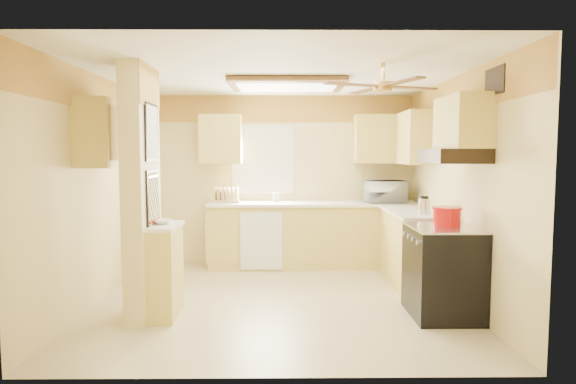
{
  "coord_description": "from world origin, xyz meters",
  "views": [
    {
      "loc": [
        0.06,
        -5.31,
        1.65
      ],
      "look_at": [
        0.11,
        0.35,
        1.19
      ],
      "focal_mm": 30.0,
      "sensor_mm": 36.0,
      "label": 1
    }
  ],
  "objects_px": {
    "dutch_oven": "(447,216)",
    "bowl": "(162,222)",
    "stove": "(443,271)",
    "microwave": "(385,191)",
    "kettle": "(424,206)"
  },
  "relations": [
    {
      "from": "dutch_oven",
      "to": "bowl",
      "type": "bearing_deg",
      "value": 179.69
    },
    {
      "from": "stove",
      "to": "microwave",
      "type": "relative_size",
      "value": 1.62
    },
    {
      "from": "microwave",
      "to": "dutch_oven",
      "type": "xyz_separation_m",
      "value": [
        0.18,
        -2.11,
        -0.08
      ]
    },
    {
      "from": "stove",
      "to": "dutch_oven",
      "type": "bearing_deg",
      "value": 33.15
    },
    {
      "from": "dutch_oven",
      "to": "stove",
      "type": "bearing_deg",
      "value": -146.85
    },
    {
      "from": "bowl",
      "to": "dutch_oven",
      "type": "height_order",
      "value": "dutch_oven"
    },
    {
      "from": "dutch_oven",
      "to": "kettle",
      "type": "bearing_deg",
      "value": 90.62
    },
    {
      "from": "bowl",
      "to": "dutch_oven",
      "type": "bearing_deg",
      "value": -0.31
    },
    {
      "from": "microwave",
      "to": "bowl",
      "type": "relative_size",
      "value": 3.03
    },
    {
      "from": "stove",
      "to": "bowl",
      "type": "relative_size",
      "value": 4.91
    },
    {
      "from": "microwave",
      "to": "dutch_oven",
      "type": "bearing_deg",
      "value": 91.95
    },
    {
      "from": "kettle",
      "to": "bowl",
      "type": "bearing_deg",
      "value": -165.59
    },
    {
      "from": "stove",
      "to": "kettle",
      "type": "distance_m",
      "value": 0.96
    },
    {
      "from": "dutch_oven",
      "to": "kettle",
      "type": "height_order",
      "value": "kettle"
    },
    {
      "from": "microwave",
      "to": "bowl",
      "type": "height_order",
      "value": "microwave"
    }
  ]
}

